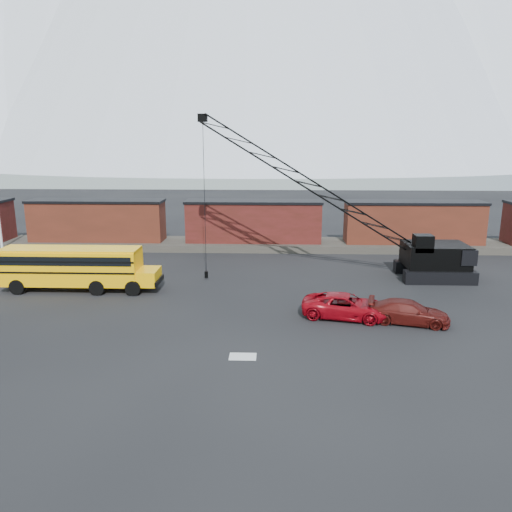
{
  "coord_description": "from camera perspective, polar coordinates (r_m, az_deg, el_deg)",
  "views": [
    {
      "loc": [
        2.04,
        -27.76,
        11.02
      ],
      "look_at": [
        0.83,
        5.86,
        3.0
      ],
      "focal_mm": 35.0,
      "sensor_mm": 36.0,
      "label": 1
    }
  ],
  "objects": [
    {
      "name": "maroon_suv",
      "position": [
        31.81,
        17.05,
        -6.14
      ],
      "size": [
        5.15,
        3.03,
        1.4
      ],
      "primitive_type": "imported",
      "rotation": [
        0.0,
        0.0,
        1.33
      ],
      "color": "#4A100D",
      "rests_on": "ground"
    },
    {
      "name": "red_pickup",
      "position": [
        31.82,
        10.21,
        -5.65
      ],
      "size": [
        5.8,
        3.59,
        1.5
      ],
      "primitive_type": "imported",
      "rotation": [
        0.0,
        0.0,
        1.35
      ],
      "color": "#9B0712",
      "rests_on": "ground"
    },
    {
      "name": "ground",
      "position": [
        29.94,
        -2.01,
        -8.2
      ],
      "size": [
        160.0,
        160.0,
        0.0
      ],
      "primitive_type": "plane",
      "color": "black",
      "rests_on": "ground"
    },
    {
      "name": "boxcar_mid",
      "position": [
        50.48,
        -0.28,
        3.99
      ],
      "size": [
        13.7,
        3.1,
        4.17
      ],
      "color": "#581A19",
      "rests_on": "gravel_berm"
    },
    {
      "name": "crawler_crane",
      "position": [
        39.27,
        7.69,
        7.22
      ],
      "size": [
        21.49,
        4.2,
        12.94
      ],
      "color": "black",
      "rests_on": "ground"
    },
    {
      "name": "boxcar_east_near",
      "position": [
        52.34,
        17.55,
        3.71
      ],
      "size": [
        13.7,
        3.1,
        4.17
      ],
      "color": "#431D13",
      "rests_on": "gravel_berm"
    },
    {
      "name": "boxcar_west_near",
      "position": [
        53.57,
        -17.68,
        3.91
      ],
      "size": [
        13.7,
        3.1,
        4.17
      ],
      "color": "#431D13",
      "rests_on": "gravel_berm"
    },
    {
      "name": "snow_patch",
      "position": [
        26.23,
        -1.52,
        -11.41
      ],
      "size": [
        1.4,
        0.9,
        0.02
      ],
      "primitive_type": "cube",
      "color": "silver",
      "rests_on": "ground"
    },
    {
      "name": "gravel_berm",
      "position": [
        50.93,
        -0.28,
        1.31
      ],
      "size": [
        120.0,
        5.0,
        0.7
      ],
      "primitive_type": "cube",
      "color": "#4E4840",
      "rests_on": "ground"
    },
    {
      "name": "school_bus",
      "position": [
        38.82,
        -19.87,
        -1.16
      ],
      "size": [
        11.65,
        2.65,
        3.19
      ],
      "color": "#FEB205",
      "rests_on": "ground"
    }
  ]
}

